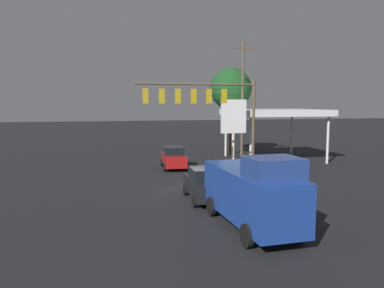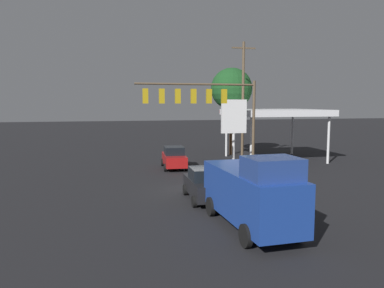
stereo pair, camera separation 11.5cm
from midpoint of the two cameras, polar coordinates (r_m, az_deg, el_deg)
ground_plane at (r=24.69m, az=1.21°, el=-7.20°), size 200.00×200.00×0.00m
traffic_signal_assembly at (r=26.15m, az=1.89°, el=6.22°), size 8.60×0.43×7.34m
utility_pole at (r=37.12m, az=7.86°, el=6.75°), size 2.40×0.26×11.63m
gas_station_canopy at (r=38.73m, az=12.56°, el=4.63°), size 9.02×8.26×5.11m
price_sign at (r=32.02m, az=6.49°, el=3.68°), size 2.21×0.27×6.05m
sedan_waiting at (r=33.09m, az=-2.65°, el=-2.09°), size 2.30×4.51×1.93m
sedan_far at (r=22.32m, az=2.09°, el=-6.15°), size 2.19×4.46×1.93m
delivery_truck at (r=17.37m, az=9.27°, el=-7.31°), size 2.77×6.88×3.58m
street_tree at (r=41.70m, az=6.13°, el=8.34°), size 4.55×4.55×9.60m
fire_hydrant at (r=24.73m, az=11.08°, el=-6.26°), size 0.24×0.24×0.88m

